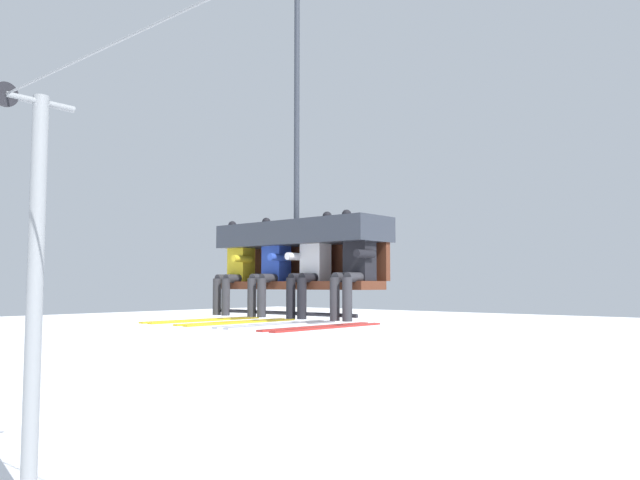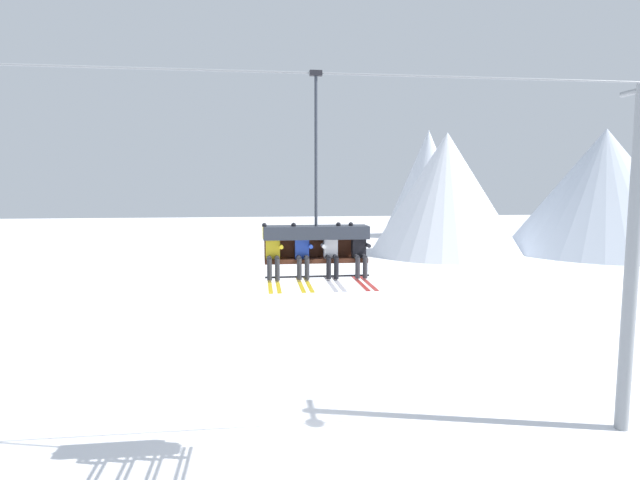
{
  "view_description": "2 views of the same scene",
  "coord_description": "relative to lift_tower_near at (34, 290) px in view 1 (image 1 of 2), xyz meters",
  "views": [
    {
      "loc": [
        5.44,
        -6.5,
        5.09
      ],
      "look_at": [
        0.34,
        -0.61,
        5.65
      ],
      "focal_mm": 35.0,
      "sensor_mm": 36.0,
      "label": 1
    },
    {
      "loc": [
        -1.21,
        -12.27,
        6.8
      ],
      "look_at": [
        0.23,
        -0.66,
        5.54
      ],
      "focal_mm": 28.0,
      "sensor_mm": 36.0,
      "label": 2
    }
  ],
  "objects": [
    {
      "name": "lift_tower_near",
      "position": [
        0.0,
        0.0,
        0.0
      ],
      "size": [
        0.36,
        1.88,
        9.61
      ],
      "color": "gray",
      "rests_on": "ground_plane"
    },
    {
      "name": "chairlift_chair",
      "position": [
        8.89,
        -0.71,
        0.67
      ],
      "size": [
        2.44,
        0.74,
        4.66
      ],
      "color": "#512819"
    },
    {
      "name": "skier_yellow",
      "position": [
        7.88,
        -0.93,
        0.34
      ],
      "size": [
        0.48,
        1.7,
        1.34
      ],
      "color": "yellow"
    },
    {
      "name": "skier_blue",
      "position": [
        8.55,
        -0.93,
        0.34
      ],
      "size": [
        0.48,
        1.7,
        1.34
      ],
      "color": "#2847B7"
    },
    {
      "name": "skier_white",
      "position": [
        9.23,
        -0.93,
        0.34
      ],
      "size": [
        0.48,
        1.7,
        1.34
      ],
      "color": "silver"
    },
    {
      "name": "skier_black",
      "position": [
        9.9,
        -0.93,
        0.34
      ],
      "size": [
        0.48,
        1.7,
        1.34
      ],
      "color": "black"
    }
  ]
}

